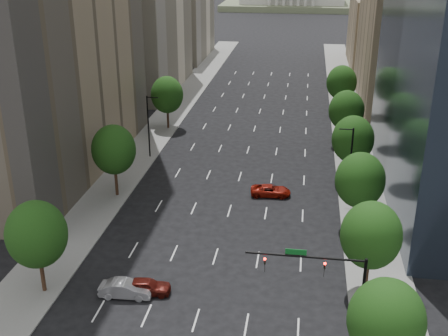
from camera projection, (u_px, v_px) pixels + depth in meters
The scene contains 22 objects.
sidewalk_left at pixel (126, 169), 75.19m from camera, with size 6.00×200.00×0.15m, color slate.
sidewalk_right at pixel (361, 183), 70.99m from camera, with size 6.00×200.00×0.15m, color slate.
midrise_cream_left at pixel (140, 1), 109.10m from camera, with size 14.00×30.00×35.00m, color beige.
filler_left at pixel (179, 22), 142.51m from camera, with size 14.00×26.00×18.00m, color beige.
parking_tan_right at pixel (405, 21), 100.54m from camera, with size 14.00×30.00×30.00m, color #8C7759.
filler_right at pixel (381, 32), 133.38m from camera, with size 14.00×26.00×16.00m, color #8C7759.
tree_right_0 at pixel (386, 321), 37.18m from camera, with size 5.20×5.20×8.39m.
tree_right_1 at pixel (371, 235), 47.09m from camera, with size 5.20×5.20×8.75m.
tree_right_2 at pixel (360, 180), 58.11m from camera, with size 5.20×5.20×8.61m.
tree_right_3 at pixel (353, 139), 68.97m from camera, with size 5.20×5.20×8.89m.
tree_right_4 at pixel (346, 110), 81.93m from camera, with size 5.20×5.20×8.46m.
tree_right_5 at pixel (342, 83), 96.44m from camera, with size 5.20×5.20×8.75m.
tree_left_0 at pixel (37, 234), 47.23m from camera, with size 5.20×5.20×8.75m.
tree_left_1 at pixel (114, 150), 65.42m from camera, with size 5.20×5.20×8.97m.
tree_left_2 at pixel (167, 95), 89.29m from camera, with size 5.20×5.20×8.68m.
streetlight_rn at pixel (350, 162), 64.88m from camera, with size 1.70×0.20×9.00m.
streetlight_ln at pixel (149, 125), 77.65m from camera, with size 1.70×0.20×9.00m.
traffic_signal at pixel (331, 277), 42.30m from camera, with size 9.12×0.40×7.38m.
foothills at pixel (336, 7), 575.79m from camera, with size 720.00×413.00×263.00m.
car_maroon at pixel (146, 286), 48.86m from camera, with size 1.74×4.33×1.48m, color #4D120C.
car_silver at pixel (126, 289), 48.47m from camera, with size 1.60×4.59×1.51m, color gray.
car_red_far at pixel (271, 191), 67.48m from camera, with size 2.22×4.82×1.34m, color maroon.
Camera 1 is at (7.78, -6.70, 29.02)m, focal length 44.82 mm.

